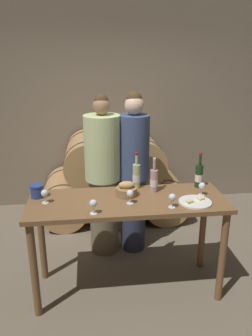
# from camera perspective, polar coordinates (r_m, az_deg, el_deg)

# --- Properties ---
(ground_plane) EXTENTS (10.00, 10.00, 0.00)m
(ground_plane) POSITION_cam_1_polar(r_m,az_deg,el_deg) (3.37, 0.27, -20.03)
(ground_plane) COLOR #726654
(stone_wall_back) EXTENTS (10.00, 0.12, 3.20)m
(stone_wall_back) POSITION_cam_1_polar(r_m,az_deg,el_deg) (4.72, -2.90, 12.68)
(stone_wall_back) COLOR gray
(stone_wall_back) RESTS_ON ground_plane
(barrel_stack) EXTENTS (1.93, 0.90, 1.16)m
(barrel_stack) POSITION_cam_1_polar(r_m,az_deg,el_deg) (4.43, -2.14, -2.22)
(barrel_stack) COLOR tan
(barrel_stack) RESTS_ON ground_plane
(tasting_table) EXTENTS (1.73, 0.63, 0.93)m
(tasting_table) POSITION_cam_1_polar(r_m,az_deg,el_deg) (2.93, 0.29, -7.95)
(tasting_table) COLOR brown
(tasting_table) RESTS_ON ground_plane
(person_left) EXTENTS (0.38, 0.38, 1.76)m
(person_left) POSITION_cam_1_polar(r_m,az_deg,el_deg) (3.52, -4.02, -1.55)
(person_left) COLOR #756651
(person_left) RESTS_ON ground_plane
(person_right) EXTENTS (0.33, 0.33, 1.78)m
(person_right) POSITION_cam_1_polar(r_m,az_deg,el_deg) (3.54, 1.35, -0.91)
(person_right) COLOR #2D334C
(person_right) RESTS_ON ground_plane
(wine_bottle_red) EXTENTS (0.07, 0.07, 0.34)m
(wine_bottle_red) POSITION_cam_1_polar(r_m,az_deg,el_deg) (3.18, 12.59, -1.28)
(wine_bottle_red) COLOR #193819
(wine_bottle_red) RESTS_ON tasting_table
(wine_bottle_white) EXTENTS (0.07, 0.07, 0.35)m
(wine_bottle_white) POSITION_cam_1_polar(r_m,az_deg,el_deg) (3.09, 1.83, -1.35)
(wine_bottle_white) COLOR #ADBC7F
(wine_bottle_white) RESTS_ON tasting_table
(wine_bottle_rose) EXTENTS (0.07, 0.07, 0.32)m
(wine_bottle_rose) POSITION_cam_1_polar(r_m,az_deg,el_deg) (3.01, 4.89, -2.16)
(wine_bottle_rose) COLOR #BC8E93
(wine_bottle_rose) RESTS_ON tasting_table
(blue_crock) EXTENTS (0.12, 0.12, 0.12)m
(blue_crock) POSITION_cam_1_polar(r_m,az_deg,el_deg) (3.00, -15.24, -3.80)
(blue_crock) COLOR navy
(blue_crock) RESTS_ON tasting_table
(bread_basket) EXTENTS (0.19, 0.19, 0.13)m
(bread_basket) POSITION_cam_1_polar(r_m,az_deg,el_deg) (2.94, -0.00, -3.85)
(bread_basket) COLOR olive
(bread_basket) RESTS_ON tasting_table
(cheese_plate) EXTENTS (0.28, 0.28, 0.04)m
(cheese_plate) POSITION_cam_1_polar(r_m,az_deg,el_deg) (2.88, 11.95, -5.78)
(cheese_plate) COLOR white
(cheese_plate) RESTS_ON tasting_table
(wine_glass_far_left) EXTENTS (0.06, 0.06, 0.12)m
(wine_glass_far_left) POSITION_cam_1_polar(r_m,az_deg,el_deg) (2.86, -13.99, -4.37)
(wine_glass_far_left) COLOR white
(wine_glass_far_left) RESTS_ON tasting_table
(wine_glass_left) EXTENTS (0.06, 0.06, 0.12)m
(wine_glass_left) POSITION_cam_1_polar(r_m,az_deg,el_deg) (2.61, -5.72, -6.26)
(wine_glass_left) COLOR white
(wine_glass_left) RESTS_ON tasting_table
(wine_glass_center) EXTENTS (0.06, 0.06, 0.12)m
(wine_glass_center) POSITION_cam_1_polar(r_m,az_deg,el_deg) (2.77, 0.72, -4.59)
(wine_glass_center) COLOR white
(wine_glass_center) RESTS_ON tasting_table
(wine_glass_right) EXTENTS (0.06, 0.06, 0.12)m
(wine_glass_right) POSITION_cam_1_polar(r_m,az_deg,el_deg) (2.73, 8.07, -5.18)
(wine_glass_right) COLOR white
(wine_glass_right) RESTS_ON tasting_table
(wine_glass_far_right) EXTENTS (0.06, 0.06, 0.12)m
(wine_glass_far_right) POSITION_cam_1_polar(r_m,az_deg,el_deg) (3.01, 13.11, -3.14)
(wine_glass_far_right) COLOR white
(wine_glass_far_right) RESTS_ON tasting_table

